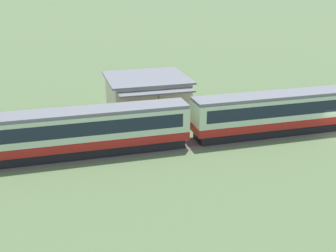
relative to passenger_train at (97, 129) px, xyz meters
The scene contains 4 objects.
ground_plane 24.00m from the passenger_train, ahead, with size 600.00×600.00×0.00m, color #566B42.
passenger_train is the anchor object (origin of this frame).
railway_track 2.47m from the passenger_train, behind, with size 165.64×3.60×0.04m.
station_building 12.68m from the passenger_train, 56.23° to the left, with size 9.22×9.82×4.20m.
Camera 1 is at (-27.36, -33.67, 15.53)m, focal length 45.00 mm.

